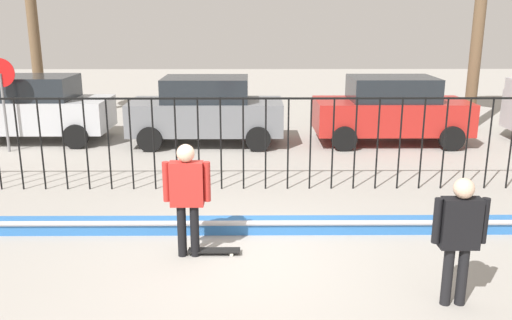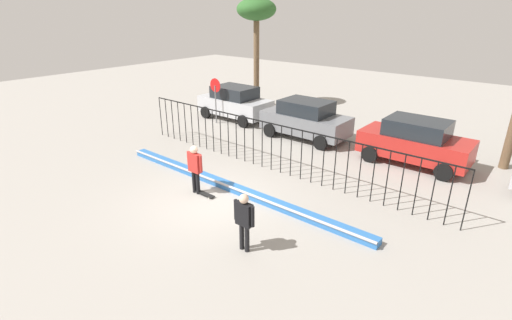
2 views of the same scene
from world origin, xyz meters
The scene contains 11 objects.
ground_plane centered at (0.00, 0.00, 0.00)m, with size 60.00×60.00×0.00m, color #9E9991.
bowl_coping_ledge centered at (0.00, 1.07, 0.12)m, with size 11.00×0.40×0.27m.
perimeter_fence centered at (0.00, 3.43, 1.19)m, with size 14.04×0.04×1.95m.
skateboarder centered at (-0.79, 0.13, 1.05)m, with size 0.71×0.27×1.75m.
skateboard centered at (-0.40, 0.18, 0.06)m, with size 0.80×0.20×0.07m.
camera_operator centered at (2.74, -1.33, 1.01)m, with size 0.68×0.25×1.68m.
parked_car_silver centered at (-6.14, 8.00, 0.97)m, with size 4.30×2.12×1.90m.
parked_car_gray centered at (-1.12, 7.65, 0.97)m, with size 4.30×2.12×1.90m.
parked_car_red centered at (4.15, 7.69, 0.97)m, with size 4.30×2.12×1.90m.
stop_sign centered at (-6.40, 6.73, 1.62)m, with size 0.76×0.07×2.50m.
palm_tree_short centered at (-7.18, 11.22, 5.68)m, with size 2.41×2.41×6.62m.
Camera 2 is at (8.40, -7.71, 6.09)m, focal length 26.48 mm.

